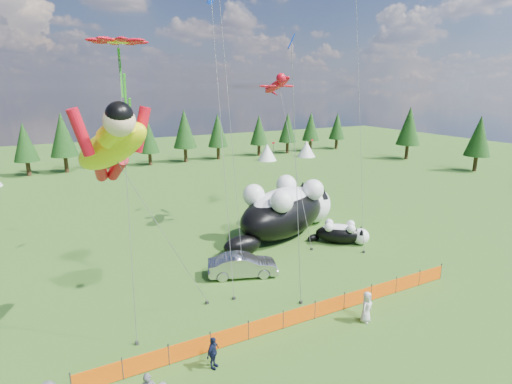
# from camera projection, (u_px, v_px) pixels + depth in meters

# --- Properties ---
(ground) EXTENTS (160.00, 160.00, 0.00)m
(ground) POSITION_uv_depth(u_px,v_px,m) (271.00, 298.00, 23.72)
(ground) COLOR #123609
(ground) RESTS_ON ground
(safety_fence) EXTENTS (22.06, 0.06, 1.10)m
(safety_fence) POSITION_uv_depth(u_px,v_px,m) (299.00, 315.00, 21.02)
(safety_fence) COLOR #262626
(safety_fence) RESTS_ON ground
(tree_line) EXTENTS (90.00, 4.00, 8.00)m
(tree_line) POSITION_uv_depth(u_px,v_px,m) (126.00, 141.00, 61.26)
(tree_line) COLOR black
(tree_line) RESTS_ON ground
(festival_tents) EXTENTS (50.00, 3.20, 2.80)m
(festival_tents) POSITION_uv_depth(u_px,v_px,m) (206.00, 157.00, 62.56)
(festival_tents) COLOR white
(festival_tents) RESTS_ON ground
(cat_large) EXTENTS (12.26, 7.88, 4.64)m
(cat_large) POSITION_uv_depth(u_px,v_px,m) (287.00, 209.00, 33.53)
(cat_large) COLOR black
(cat_large) RESTS_ON ground
(cat_small) EXTENTS (4.16, 3.63, 1.77)m
(cat_small) POSITION_uv_depth(u_px,v_px,m) (342.00, 233.00, 31.90)
(cat_small) COLOR black
(cat_small) RESTS_ON ground
(car) EXTENTS (4.84, 3.00, 1.50)m
(car) POSITION_uv_depth(u_px,v_px,m) (243.00, 265.00, 26.33)
(car) COLOR #AFAFB4
(car) RESTS_ON ground
(spectator_c) EXTENTS (0.99, 0.90, 1.53)m
(spectator_c) POSITION_uv_depth(u_px,v_px,m) (213.00, 353.00, 17.66)
(spectator_c) COLOR #131A36
(spectator_c) RESTS_ON ground
(spectator_e) EXTENTS (0.99, 0.84, 1.72)m
(spectator_e) POSITION_uv_depth(u_px,v_px,m) (366.00, 307.00, 21.15)
(spectator_e) COLOR beige
(spectator_e) RESTS_ON ground
(superhero_kite) EXTENTS (8.04, 6.77, 12.45)m
(superhero_kite) POSITION_uv_depth(u_px,v_px,m) (111.00, 147.00, 17.50)
(superhero_kite) COLOR yellow
(superhero_kite) RESTS_ON ground
(gecko_kite) EXTENTS (2.91, 9.39, 14.05)m
(gecko_kite) POSITION_uv_depth(u_px,v_px,m) (277.00, 85.00, 33.50)
(gecko_kite) COLOR red
(gecko_kite) RESTS_ON ground
(flower_kite) EXTENTS (3.16, 3.16, 14.24)m
(flower_kite) POSITION_uv_depth(u_px,v_px,m) (118.00, 45.00, 17.01)
(flower_kite) COLOR red
(flower_kite) RESTS_ON ground
(diamond_kite_a) EXTENTS (2.15, 6.81, 18.76)m
(diamond_kite_a) POSITION_uv_depth(u_px,v_px,m) (212.00, 15.00, 25.15)
(diamond_kite_a) COLOR #0E36D5
(diamond_kite_a) RESTS_ON ground
(diamond_kite_c) EXTENTS (0.91, 1.43, 15.11)m
(diamond_kite_c) POSITION_uv_depth(u_px,v_px,m) (292.00, 55.00, 20.10)
(diamond_kite_c) COLOR #0E36D5
(diamond_kite_c) RESTS_ON ground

